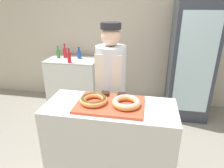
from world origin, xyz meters
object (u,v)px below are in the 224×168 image
(chest_freezer, at_px, (74,82))
(serving_tray, at_px, (110,104))
(bottle_red_b, at_px, (69,57))
(bottle_red, at_px, (65,52))
(baker_person, at_px, (111,89))
(beverage_fridge, at_px, (191,62))
(brownie_back_right, at_px, (121,95))
(bottle_blue, at_px, (79,54))
(donut_light_glaze, at_px, (126,102))
(brownie_back_left, at_px, (105,94))
(bottle_green, at_px, (58,53))
(donut_chocolate_glaze, at_px, (94,99))

(chest_freezer, bearing_deg, serving_tray, -58.85)
(chest_freezer, relative_size, bottle_red_b, 3.74)
(chest_freezer, distance_m, bottle_red, 0.58)
(baker_person, bearing_deg, beverage_fridge, 46.23)
(beverage_fridge, distance_m, bottle_red, 2.24)
(serving_tray, relative_size, beverage_fridge, 0.33)
(brownie_back_right, height_order, bottle_blue, bottle_blue)
(donut_light_glaze, distance_m, brownie_back_right, 0.20)
(donut_light_glaze, relative_size, beverage_fridge, 0.14)
(serving_tray, bearing_deg, beverage_fridge, 59.47)
(baker_person, relative_size, bottle_red, 6.39)
(brownie_back_right, relative_size, bottle_blue, 0.37)
(brownie_back_right, height_order, beverage_fridge, beverage_fridge)
(serving_tray, xyz_separation_m, donut_light_glaze, (0.15, -0.01, 0.05))
(donut_light_glaze, xyz_separation_m, brownie_back_left, (-0.24, 0.18, -0.02))
(donut_light_glaze, bearing_deg, bottle_green, 129.71)
(donut_light_glaze, relative_size, bottle_red, 1.00)
(brownie_back_left, bearing_deg, bottle_red_b, 124.62)
(brownie_back_right, bearing_deg, baker_person, 115.24)
(serving_tray, relative_size, bottle_red_b, 2.54)
(bottle_blue, bearing_deg, donut_light_glaze, -59.12)
(baker_person, height_order, beverage_fridge, beverage_fridge)
(bottle_red_b, relative_size, bottle_green, 1.14)
(serving_tray, relative_size, bottle_red, 2.41)
(brownie_back_left, distance_m, bottle_red_b, 1.64)
(brownie_back_left, bearing_deg, donut_chocolate_glaze, -111.12)
(beverage_fridge, relative_size, bottle_red, 7.39)
(donut_chocolate_glaze, distance_m, brownie_back_left, 0.20)
(brownie_back_right, xyz_separation_m, bottle_red, (-1.30, 1.65, 0.00))
(donut_chocolate_glaze, bearing_deg, bottle_green, 123.38)
(serving_tray, distance_m, chest_freezer, 2.10)
(serving_tray, relative_size, brownie_back_left, 8.26)
(bottle_red, bearing_deg, brownie_back_right, -51.71)
(brownie_back_right, bearing_deg, bottle_red, 128.29)
(donut_light_glaze, relative_size, bottle_blue, 1.26)
(donut_light_glaze, xyz_separation_m, beverage_fridge, (0.87, 1.74, -0.06))
(serving_tray, height_order, beverage_fridge, beverage_fridge)
(donut_light_glaze, height_order, chest_freezer, donut_light_glaze)
(brownie_back_right, xyz_separation_m, beverage_fridge, (0.94, 1.56, -0.04))
(brownie_back_left, xyz_separation_m, bottle_red, (-1.13, 1.65, 0.00))
(baker_person, bearing_deg, brownie_back_right, -64.76)
(brownie_back_right, bearing_deg, donut_light_glaze, -68.88)
(brownie_back_left, height_order, bottle_green, bottle_green)
(chest_freezer, bearing_deg, donut_light_glaze, -55.48)
(chest_freezer, relative_size, bottle_blue, 4.45)
(serving_tray, height_order, bottle_blue, bottle_blue)
(brownie_back_right, bearing_deg, bottle_green, 131.37)
(serving_tray, relative_size, donut_chocolate_glaze, 2.40)
(brownie_back_right, relative_size, beverage_fridge, 0.04)
(brownie_back_right, xyz_separation_m, chest_freezer, (-1.13, 1.57, -0.55))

